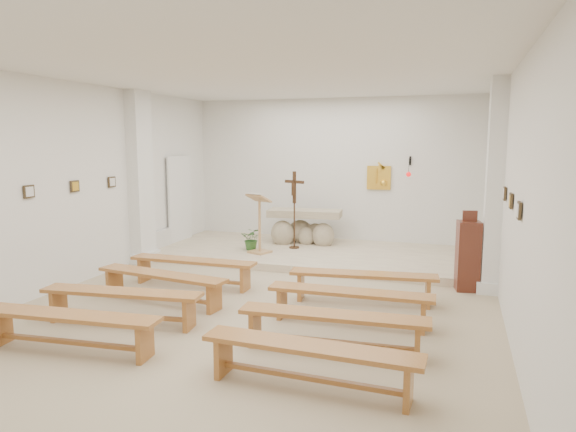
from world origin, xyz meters
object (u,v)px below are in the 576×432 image
(lectern, at_px, (259,223))
(bench_right_front, at_px, (363,280))
(bench_right_third, at_px, (333,323))
(bench_left_third, at_px, (122,299))
(bench_left_second, at_px, (161,280))
(bench_right_fourth, at_px, (310,356))
(bench_left_front, at_px, (193,266))
(donation_pedestal, at_px, (468,255))
(bench_left_fourth, at_px, (70,323))
(altar, at_px, (304,229))
(crucifix_stand, at_px, (294,204))
(bench_right_second, at_px, (350,299))

(lectern, distance_m, bench_right_front, 3.44)
(bench_right_third, bearing_deg, bench_left_third, 176.48)
(bench_right_front, xyz_separation_m, bench_left_second, (-2.96, -0.99, 0.00))
(bench_right_fourth, bearing_deg, bench_left_front, 136.71)
(donation_pedestal, relative_size, bench_right_front, 0.59)
(bench_right_front, relative_size, bench_left_second, 1.00)
(donation_pedestal, bearing_deg, bench_left_third, -153.94)
(donation_pedestal, relative_size, bench_left_fourth, 0.59)
(altar, bearing_deg, bench_right_front, -66.29)
(bench_right_front, bearing_deg, crucifix_stand, 118.00)
(crucifix_stand, height_order, bench_right_fourth, crucifix_stand)
(donation_pedestal, relative_size, bench_right_fourth, 0.60)
(lectern, height_order, bench_right_fourth, lectern)
(bench_right_third, bearing_deg, donation_pedestal, 60.92)
(altar, relative_size, bench_right_front, 0.76)
(altar, height_order, bench_right_second, altar)
(bench_right_front, bearing_deg, bench_right_second, -97.10)
(lectern, xyz_separation_m, bench_left_third, (-0.36, -4.19, -0.43))
(bench_left_front, distance_m, bench_left_third, 1.98)
(crucifix_stand, bearing_deg, altar, 107.45)
(bench_right_third, bearing_deg, crucifix_stand, 109.19)
(bench_left_second, relative_size, bench_left_third, 1.00)
(altar, relative_size, bench_right_third, 0.76)
(bench_right_front, distance_m, bench_right_third, 1.98)
(bench_left_third, bearing_deg, bench_left_second, 82.97)
(donation_pedestal, relative_size, bench_left_second, 0.59)
(bench_left_front, relative_size, bench_left_fourth, 0.99)
(bench_right_front, height_order, bench_right_fourth, same)
(altar, xyz_separation_m, bench_left_second, (-0.95, -4.50, -0.12))
(altar, relative_size, bench_right_fourth, 0.76)
(altar, xyz_separation_m, bench_right_third, (2.01, -5.49, -0.12))
(bench_left_third, xyz_separation_m, bench_left_fourth, (0.00, -0.99, 0.00))
(donation_pedestal, xyz_separation_m, bench_left_second, (-4.49, -2.22, -0.24))
(bench_right_third, distance_m, bench_right_fourth, 0.99)
(donation_pedestal, xyz_separation_m, bench_right_second, (-1.54, -2.22, -0.24))
(bench_left_front, bearing_deg, crucifix_stand, 72.07)
(crucifix_stand, height_order, bench_right_second, crucifix_stand)
(bench_right_front, height_order, bench_right_second, same)
(donation_pedestal, distance_m, bench_left_fourth, 6.16)
(bench_left_second, relative_size, bench_left_fourth, 1.00)
(altar, relative_size, bench_left_front, 0.76)
(bench_left_third, distance_m, bench_left_fourth, 0.99)
(crucifix_stand, distance_m, bench_left_second, 4.09)
(bench_right_front, bearing_deg, bench_left_fourth, -141.94)
(bench_left_third, relative_size, bench_left_fourth, 1.00)
(donation_pedestal, bearing_deg, bench_right_fourth, -119.60)
(donation_pedestal, xyz_separation_m, bench_right_front, (-1.54, -1.23, -0.24))
(bench_left_third, height_order, bench_right_third, same)
(crucifix_stand, xyz_separation_m, bench_left_third, (-0.90, -4.90, -0.77))
(crucifix_stand, distance_m, bench_right_third, 5.37)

